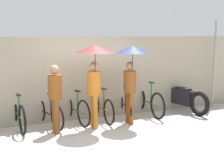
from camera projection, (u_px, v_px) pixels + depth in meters
ground_plane at (109, 137)px, 7.02m from camera, size 30.00×30.00×0.00m
back_wall at (84, 78)px, 8.40m from camera, size 12.74×0.12×2.22m
parked_bicycle_0 at (18, 114)px, 7.54m from camera, size 0.44×1.74×1.00m
parked_bicycle_1 at (48, 112)px, 7.77m from camera, size 0.54×1.64×1.11m
parked_bicycle_2 at (75, 109)px, 8.11m from camera, size 0.45×1.68×1.05m
parked_bicycle_3 at (101, 107)px, 8.33m from camera, size 0.44×1.71×1.05m
parked_bicycle_4 at (124, 104)px, 8.70m from camera, size 0.55×1.70×0.98m
parked_bicycle_5 at (148, 101)px, 8.90m from camera, size 0.44×1.84×0.98m
pedestrian_leading at (55, 94)px, 7.16m from camera, size 0.32×0.32×1.59m
pedestrian_center at (95, 64)px, 7.37m from camera, size 0.95×0.95×2.04m
pedestrian_trailing at (131, 66)px, 7.77m from camera, size 0.84×0.84×2.00m
motorcycle at (182, 98)px, 9.30m from camera, size 0.60×2.03×0.92m
awning_pole at (214, 65)px, 9.71m from camera, size 0.07×0.07×2.69m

